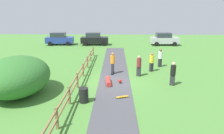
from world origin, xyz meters
TOP-DOWN VIEW (x-y plane):
  - ground_plane at (0.00, 0.00)m, footprint 60.00×60.00m
  - asphalt_path at (0.00, 0.00)m, footprint 2.40×28.00m
  - wooden_fence at (-2.60, 0.00)m, footprint 0.12×18.12m
  - bush_large at (-6.20, -2.54)m, footprint 4.00×4.80m
  - trash_bin at (-1.80, -3.58)m, footprint 0.56×0.56m
  - skater_riding at (-0.16, 1.94)m, footprint 0.44×0.82m
  - skater_fallen at (-0.37, -0.45)m, footprint 1.25×1.53m
  - skateboard_loose at (0.53, -2.95)m, footprint 0.82×0.45m
  - bystander_white at (4.37, 4.27)m, footprint 0.49×0.49m
  - bystander_black at (4.26, -0.66)m, footprint 0.51×0.51m
  - bystander_maroon at (2.02, 1.40)m, footprint 0.51×0.51m
  - bystander_yellow at (3.30, 2.75)m, footprint 0.52×0.52m
  - parked_car_black at (-3.26, 16.54)m, footprint 4.26×2.12m
  - parked_car_silver at (7.57, 16.54)m, footprint 4.20×2.00m
  - parked_car_blue at (-8.70, 16.54)m, footprint 4.31×2.24m

SIDE VIEW (x-z plane):
  - ground_plane at x=0.00m, z-range 0.00..0.00m
  - asphalt_path at x=0.00m, z-range 0.00..0.02m
  - skateboard_loose at x=0.53m, z-range 0.05..0.13m
  - skater_fallen at x=-0.37m, z-range 0.02..0.38m
  - trash_bin at x=-1.80m, z-range 0.00..0.90m
  - wooden_fence at x=-2.60m, z-range 0.12..1.22m
  - bystander_yellow at x=3.30m, z-range 0.09..1.81m
  - parked_car_black at x=-3.26m, z-range 0.00..1.92m
  - parked_car_silver at x=7.57m, z-range 0.00..1.92m
  - parked_car_blue at x=-8.70m, z-range 0.00..1.92m
  - bystander_white at x=4.37m, z-range 0.09..1.85m
  - bystander_black at x=4.26m, z-range 0.09..1.86m
  - bystander_maroon at x=2.02m, z-range 0.09..1.86m
  - skater_riding at x=-0.16m, z-range 0.13..2.01m
  - bush_large at x=-6.20m, z-range 0.00..2.53m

